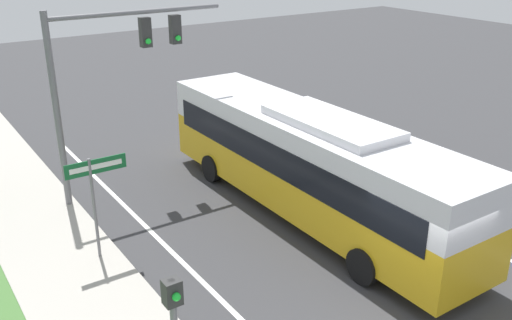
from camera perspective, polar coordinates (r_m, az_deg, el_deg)
The scene contains 5 objects.
ground_plane at distance 14.13m, azimuth 15.27°, elevation -13.70°, with size 80.00×80.00×0.00m, color #38383A.
lane_divider_far at distance 16.69m, azimuth 23.59°, elevation -8.92°, with size 0.14×30.00×0.01m.
bus at distance 16.89m, azimuth 5.26°, elevation 0.19°, with size 2.69×11.93×3.29m.
signal_gantry at distance 17.96m, azimuth -14.44°, elevation 9.18°, with size 5.64×0.41×6.01m.
street_sign at distance 14.87m, azimuth -15.77°, elevation -2.76°, with size 1.57×0.08×2.87m.
Camera 1 is at (-9.16, -7.11, 8.08)m, focal length 40.00 mm.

